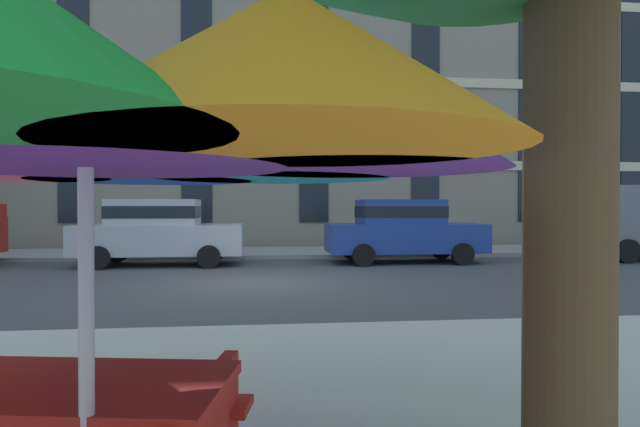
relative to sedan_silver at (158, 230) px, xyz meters
name	(u,v)px	position (x,y,z in m)	size (l,w,h in m)	color
ground_plane	(254,283)	(2.59, -3.70, -0.95)	(120.00, 120.00, 0.00)	#424244
sidewalk_far	(256,252)	(2.59, 3.10, -0.89)	(56.00, 3.60, 0.12)	gray
apartment_building	(257,74)	(2.59, 11.29, 7.05)	(43.28, 12.08, 16.00)	gray
sedan_silver	(158,230)	(0.00, 0.00, 0.00)	(4.40, 1.98, 1.78)	#A8AAB2
sedan_blue	(403,229)	(6.76, 0.00, 0.00)	(4.40, 1.98, 1.78)	navy
patio_umbrella	(85,110)	(2.03, -12.70, 1.00)	(3.36, 3.36, 2.24)	silver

